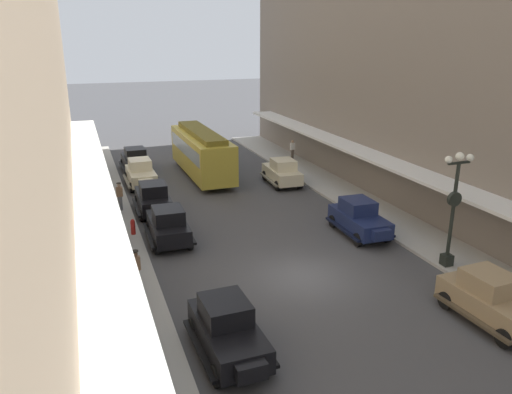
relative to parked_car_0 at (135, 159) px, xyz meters
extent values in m
plane|color=#424244|center=(4.61, -20.54, -0.94)|extent=(200.00, 200.00, 0.00)
cube|color=#A8A59E|center=(-2.89, -20.54, -0.87)|extent=(3.00, 60.00, 0.15)
cube|color=#A8A59E|center=(12.11, -20.54, -0.87)|extent=(3.00, 60.00, 0.15)
cube|color=white|center=(-3.49, -20.54, 2.06)|extent=(1.80, 54.00, 0.16)
cube|color=white|center=(12.71, -20.54, 2.06)|extent=(1.80, 54.00, 0.16)
cube|color=black|center=(0.00, 0.03, -0.20)|extent=(1.83, 3.96, 0.80)
cube|color=black|center=(0.01, -0.22, 0.55)|extent=(1.50, 1.75, 0.70)
cube|color=#8C9EA8|center=(0.01, -0.22, 0.55)|extent=(1.42, 1.71, 0.42)
cube|color=black|center=(-0.07, 2.16, -0.15)|extent=(0.95, 0.39, 0.52)
cube|color=black|center=(-0.95, 0.00, -0.52)|extent=(0.36, 3.52, 0.12)
cube|color=black|center=(0.95, 0.07, -0.52)|extent=(0.36, 3.52, 0.12)
cylinder|color=black|center=(-0.85, 1.37, -0.60)|extent=(0.24, 0.69, 0.68)
cylinder|color=black|center=(0.76, 1.43, -0.60)|extent=(0.24, 0.69, 0.68)
cylinder|color=black|center=(-0.76, -1.36, -0.60)|extent=(0.24, 0.69, 0.68)
cylinder|color=black|center=(0.85, -1.30, -0.60)|extent=(0.24, 0.69, 0.68)
cube|color=black|center=(-0.12, -14.69, -0.20)|extent=(1.77, 3.93, 0.80)
cube|color=black|center=(-0.13, -14.94, 0.55)|extent=(1.47, 1.73, 0.70)
cube|color=#8C9EA8|center=(-0.13, -14.94, 0.55)|extent=(1.40, 1.69, 0.42)
cube|color=black|center=(-0.09, -12.56, -0.15)|extent=(0.94, 0.38, 0.52)
cube|color=black|center=(-1.07, -14.67, -0.52)|extent=(0.30, 3.51, 0.12)
cube|color=black|center=(0.83, -14.70, -0.52)|extent=(0.30, 3.51, 0.12)
cylinder|color=black|center=(-0.91, -13.31, -0.60)|extent=(0.23, 0.68, 0.68)
cylinder|color=black|center=(0.71, -13.34, -0.60)|extent=(0.23, 0.68, 0.68)
cylinder|color=black|center=(-0.96, -16.04, -0.60)|extent=(0.23, 0.68, 0.68)
cylinder|color=black|center=(0.66, -16.06, -0.60)|extent=(0.23, 0.68, 0.68)
cube|color=beige|center=(9.19, -7.13, -0.20)|extent=(1.89, 3.98, 0.80)
cube|color=beige|center=(9.18, -7.38, 0.55)|extent=(1.52, 1.77, 0.70)
cube|color=#8C9EA8|center=(9.18, -7.38, 0.55)|extent=(1.45, 1.73, 0.42)
cube|color=beige|center=(9.30, -5.00, -0.15)|extent=(0.95, 0.41, 0.52)
cube|color=#6D6856|center=(8.24, -7.08, -0.52)|extent=(0.41, 3.52, 0.12)
cube|color=#6D6856|center=(10.14, -7.17, -0.52)|extent=(0.41, 3.52, 0.12)
cylinder|color=black|center=(8.45, -5.72, -0.60)|extent=(0.25, 0.69, 0.68)
cylinder|color=black|center=(10.06, -5.80, -0.60)|extent=(0.25, 0.69, 0.68)
cylinder|color=black|center=(8.32, -8.45, -0.60)|extent=(0.25, 0.69, 0.68)
cylinder|color=black|center=(9.93, -8.53, -0.60)|extent=(0.25, 0.69, 0.68)
cube|color=#997F5B|center=(9.49, -26.12, -0.20)|extent=(1.88, 3.98, 0.80)
cube|color=#997F5B|center=(9.47, -25.87, 0.55)|extent=(1.52, 1.77, 0.70)
cube|color=#8C9EA8|center=(9.47, -25.87, 0.55)|extent=(1.45, 1.73, 0.42)
cube|color=#4C3F2D|center=(10.44, -26.07, -0.52)|extent=(0.41, 3.52, 0.12)
cube|color=#4C3F2D|center=(8.54, -26.16, -0.52)|extent=(0.41, 3.52, 0.12)
cylinder|color=black|center=(8.74, -27.52, -0.60)|extent=(0.25, 0.69, 0.68)
cylinder|color=black|center=(10.23, -24.72, -0.60)|extent=(0.25, 0.69, 0.68)
cylinder|color=black|center=(8.62, -24.79, -0.60)|extent=(0.25, 0.69, 0.68)
cube|color=black|center=(-0.16, -9.98, -0.20)|extent=(1.76, 3.93, 0.80)
cube|color=black|center=(-0.17, -10.23, 0.55)|extent=(1.47, 1.72, 0.70)
cube|color=#8C9EA8|center=(-0.17, -10.23, 0.55)|extent=(1.39, 1.69, 0.42)
cube|color=black|center=(-0.13, -7.85, -0.15)|extent=(0.94, 0.37, 0.52)
cube|color=black|center=(-1.11, -9.97, -0.52)|extent=(0.30, 3.51, 0.12)
cube|color=black|center=(0.79, -10.00, -0.52)|extent=(0.30, 3.51, 0.12)
cylinder|color=black|center=(-0.95, -8.61, -0.60)|extent=(0.23, 0.68, 0.68)
cylinder|color=black|center=(0.67, -8.63, -0.60)|extent=(0.23, 0.68, 0.68)
cylinder|color=black|center=(-0.99, -11.34, -0.60)|extent=(0.23, 0.68, 0.68)
cylinder|color=black|center=(0.62, -11.36, -0.60)|extent=(0.23, 0.68, 0.68)
cube|color=beige|center=(-0.12, -4.21, -0.20)|extent=(1.74, 3.92, 0.80)
cube|color=beige|center=(-0.12, -3.96, 0.55)|extent=(1.46, 1.71, 0.70)
cube|color=#8C9EA8|center=(-0.12, -3.96, 0.55)|extent=(1.38, 1.68, 0.42)
cube|color=beige|center=(-0.10, -6.34, -0.15)|extent=(0.94, 0.37, 0.52)
cube|color=#6D6856|center=(0.83, -4.20, -0.52)|extent=(0.27, 3.51, 0.12)
cube|color=#6D6856|center=(-1.07, -4.22, -0.52)|extent=(0.27, 3.51, 0.12)
cylinder|color=black|center=(0.70, -5.57, -0.60)|extent=(0.23, 0.68, 0.68)
cylinder|color=black|center=(-0.91, -5.59, -0.60)|extent=(0.23, 0.68, 0.68)
cylinder|color=black|center=(0.68, -2.84, -0.60)|extent=(0.23, 0.68, 0.68)
cylinder|color=black|center=(-0.94, -2.86, -0.60)|extent=(0.23, 0.68, 0.68)
cube|color=#19234C|center=(9.41, -17.11, -0.20)|extent=(1.80, 3.94, 0.80)
cube|color=#19234C|center=(9.41, -16.86, 0.55)|extent=(1.48, 1.74, 0.70)
cube|color=#8C9EA8|center=(9.41, -16.86, 0.55)|extent=(1.41, 1.70, 0.42)
cube|color=#19234C|center=(9.35, -19.24, -0.15)|extent=(0.94, 0.38, 0.52)
cube|color=black|center=(10.36, -17.13, -0.52)|extent=(0.33, 3.51, 0.12)
cube|color=black|center=(8.46, -17.08, -0.52)|extent=(0.33, 3.51, 0.12)
cylinder|color=black|center=(10.18, -18.49, -0.60)|extent=(0.24, 0.69, 0.68)
cylinder|color=black|center=(8.57, -18.45, -0.60)|extent=(0.24, 0.69, 0.68)
cylinder|color=black|center=(10.25, -15.76, -0.60)|extent=(0.24, 0.69, 0.68)
cylinder|color=black|center=(8.63, -15.72, -0.60)|extent=(0.24, 0.69, 0.68)
cube|color=black|center=(0.00, -24.76, -0.20)|extent=(1.81, 3.95, 0.80)
cube|color=black|center=(-0.01, -24.51, 0.55)|extent=(1.49, 1.74, 0.70)
cube|color=#8C9EA8|center=(-0.01, -24.51, 0.55)|extent=(1.41, 1.70, 0.42)
cube|color=black|center=(0.06, -26.89, -0.15)|extent=(0.94, 0.39, 0.52)
cube|color=black|center=(0.95, -24.74, -0.52)|extent=(0.34, 3.52, 0.12)
cube|color=black|center=(-0.95, -24.79, -0.52)|extent=(0.34, 3.52, 0.12)
cylinder|color=black|center=(0.84, -26.10, -0.60)|extent=(0.24, 0.69, 0.68)
cylinder|color=black|center=(-0.77, -26.15, -0.60)|extent=(0.24, 0.69, 0.68)
cylinder|color=black|center=(0.77, -23.38, -0.60)|extent=(0.24, 0.69, 0.68)
cylinder|color=black|center=(-0.85, -23.42, -0.60)|extent=(0.24, 0.69, 0.68)
cube|color=gold|center=(4.45, -3.21, 0.81)|extent=(2.59, 9.62, 2.70)
cube|color=brown|center=(4.45, -3.21, 2.34)|extent=(1.58, 8.65, 0.36)
cube|color=#8C9EA8|center=(4.45, -3.21, 1.28)|extent=(2.61, 8.86, 0.95)
cube|color=black|center=(4.42, -0.33, -0.74)|extent=(2.01, 1.22, 0.40)
cube|color=black|center=(4.48, -6.09, -0.74)|extent=(2.01, 1.22, 0.40)
cube|color=black|center=(11.01, -21.93, -0.54)|extent=(0.44, 0.44, 0.50)
cylinder|color=black|center=(11.01, -21.93, 1.81)|extent=(0.16, 0.16, 4.20)
cube|color=black|center=(11.01, -21.93, 3.91)|extent=(1.10, 0.10, 0.10)
sphere|color=white|center=(10.46, -21.93, 4.09)|extent=(0.32, 0.32, 0.32)
sphere|color=white|center=(11.56, -21.93, 4.09)|extent=(0.32, 0.32, 0.32)
sphere|color=white|center=(11.01, -21.93, 4.19)|extent=(0.36, 0.36, 0.36)
cylinder|color=black|center=(11.01, -21.93, 2.31)|extent=(0.64, 0.18, 0.64)
cylinder|color=silver|center=(11.01, -21.83, 2.31)|extent=(0.56, 0.02, 0.56)
cylinder|color=#B21E19|center=(-1.74, -13.47, -0.44)|extent=(0.24, 0.24, 0.70)
sphere|color=#B21E19|center=(-1.74, -13.47, -0.07)|extent=(0.20, 0.20, 0.20)
cylinder|color=#2D2D33|center=(-2.27, -19.53, -0.37)|extent=(0.24, 0.24, 0.85)
cube|color=#8C6647|center=(-2.27, -19.53, 0.34)|extent=(0.36, 0.22, 0.56)
sphere|color=brown|center=(-2.27, -19.53, 0.74)|extent=(0.22, 0.22, 0.22)
cylinder|color=black|center=(-2.27, -19.53, 0.86)|extent=(0.28, 0.28, 0.04)
cylinder|color=#4C4238|center=(12.57, -1.21, -0.37)|extent=(0.24, 0.24, 0.85)
cube|color=white|center=(12.57, -1.21, 0.34)|extent=(0.36, 0.22, 0.56)
sphere|color=tan|center=(12.57, -1.21, 0.74)|extent=(0.22, 0.22, 0.22)
cylinder|color=slate|center=(-1.99, -9.41, -0.37)|extent=(0.24, 0.24, 0.85)
cube|color=#8C6647|center=(-1.99, -9.41, 0.34)|extent=(0.36, 0.22, 0.56)
sphere|color=beige|center=(-1.99, -9.41, 0.74)|extent=(0.22, 0.22, 0.22)
cylinder|color=black|center=(-1.99, -9.41, 0.86)|extent=(0.28, 0.28, 0.04)
cylinder|color=#2D2D33|center=(-2.85, -16.58, -0.37)|extent=(0.24, 0.24, 0.85)
cube|color=#4C724C|center=(-2.85, -16.58, 0.34)|extent=(0.36, 0.22, 0.56)
sphere|color=#9E7051|center=(-2.85, -16.58, 0.74)|extent=(0.22, 0.22, 0.22)
cylinder|color=black|center=(-2.85, -16.58, 0.86)|extent=(0.28, 0.28, 0.04)
cylinder|color=slate|center=(-3.09, -5.89, -0.37)|extent=(0.24, 0.24, 0.85)
cube|color=white|center=(-3.09, -5.89, 0.34)|extent=(0.36, 0.22, 0.56)
sphere|color=tan|center=(-3.09, -5.89, 0.74)|extent=(0.22, 0.22, 0.22)
camera|label=1|loc=(-3.89, -38.31, 8.97)|focal=35.23mm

